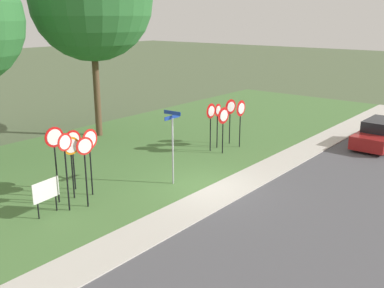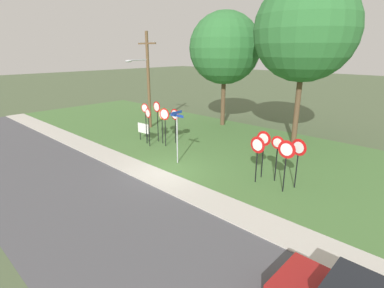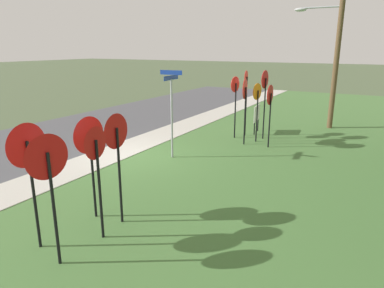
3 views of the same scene
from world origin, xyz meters
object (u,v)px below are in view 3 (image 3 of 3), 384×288
(yield_sign_far_right, at_px, (48,169))
(stop_sign_far_left, at_px, (270,102))
(yield_sign_near_right, at_px, (89,143))
(yield_sign_near_left, at_px, (116,143))
(utility_pole, at_px, (335,38))
(stop_sign_near_left, at_px, (245,97))
(yield_sign_far_left, at_px, (28,156))
(yield_sign_center, at_px, (96,157))
(notice_board, at_px, (257,115))
(stop_sign_near_right, at_px, (235,94))
(stop_sign_far_center, at_px, (257,100))
(stop_sign_far_right, at_px, (265,89))
(street_name_post, at_px, (172,107))
(stop_sign_center_tall, at_px, (246,90))

(yield_sign_far_right, bearing_deg, stop_sign_far_left, -176.71)
(yield_sign_near_right, bearing_deg, yield_sign_near_left, 102.12)
(yield_sign_near_right, distance_m, utility_pole, 12.94)
(stop_sign_near_left, relative_size, yield_sign_far_left, 1.05)
(yield_sign_far_left, xyz_separation_m, yield_sign_center, (-0.86, 0.83, -0.13))
(stop_sign_near_left, bearing_deg, notice_board, 176.20)
(yield_sign_near_left, bearing_deg, stop_sign_near_left, 178.41)
(stop_sign_near_right, distance_m, utility_pole, 5.59)
(stop_sign_far_center, xyz_separation_m, yield_sign_far_left, (9.61, -1.09, 0.13))
(stop_sign_far_right, xyz_separation_m, yield_sign_near_right, (8.72, -1.16, -0.34))
(stop_sign_far_right, height_order, utility_pole, utility_pole)
(stop_sign_near_right, distance_m, street_name_post, 3.73)
(street_name_post, bearing_deg, utility_pole, 148.93)
(stop_sign_near_right, height_order, yield_sign_near_left, stop_sign_near_right)
(stop_sign_far_right, height_order, street_name_post, street_name_post)
(notice_board, bearing_deg, stop_sign_far_right, 26.36)
(stop_sign_far_center, relative_size, notice_board, 1.90)
(stop_sign_near_left, height_order, utility_pole, utility_pole)
(stop_sign_far_right, relative_size, yield_sign_near_left, 1.17)
(stop_sign_near_left, distance_m, street_name_post, 3.24)
(yield_sign_far_left, height_order, utility_pole, utility_pole)
(stop_sign_far_left, relative_size, utility_pole, 0.32)
(stop_sign_near_left, relative_size, stop_sign_center_tall, 0.93)
(notice_board, bearing_deg, yield_sign_center, -5.83)
(stop_sign_far_right, distance_m, notice_board, 1.62)
(yield_sign_near_right, height_order, yield_sign_far_right, yield_sign_far_right)
(street_name_post, distance_m, utility_pole, 8.94)
(stop_sign_near_right, height_order, notice_board, stop_sign_near_right)
(stop_sign_far_center, bearing_deg, yield_sign_far_left, 3.02)
(yield_sign_near_right, height_order, notice_board, yield_sign_near_right)
(stop_sign_far_left, bearing_deg, street_name_post, -41.91)
(stop_sign_center_tall, height_order, notice_board, stop_sign_center_tall)
(yield_sign_far_left, bearing_deg, utility_pole, 166.48)
(stop_sign_near_right, distance_m, stop_sign_far_center, 1.03)
(utility_pole, height_order, notice_board, utility_pole)
(stop_sign_far_right, bearing_deg, street_name_post, -22.65)
(stop_sign_far_center, xyz_separation_m, notice_board, (-1.46, -0.46, -0.88))
(yield_sign_far_left, bearing_deg, yield_sign_far_right, 75.13)
(stop_sign_near_left, xyz_separation_m, yield_sign_far_left, (8.98, -0.81, -0.06))
(yield_sign_far_right, bearing_deg, yield_sign_center, -173.46)
(stop_sign_far_left, bearing_deg, notice_board, -150.82)
(stop_sign_near_left, distance_m, utility_pole, 5.83)
(stop_sign_near_right, xyz_separation_m, yield_sign_far_right, (9.97, 0.69, -0.06))
(yield_sign_near_right, bearing_deg, yield_sign_far_right, 28.58)
(stop_sign_center_tall, height_order, street_name_post, street_name_post)
(stop_sign_far_right, height_order, yield_sign_near_right, stop_sign_far_right)
(yield_sign_far_right, height_order, yield_sign_center, yield_sign_far_right)
(stop_sign_center_tall, bearing_deg, stop_sign_near_right, -29.81)
(stop_sign_near_left, xyz_separation_m, street_name_post, (2.83, -1.57, -0.11))
(stop_sign_center_tall, bearing_deg, stop_sign_near_left, 10.43)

